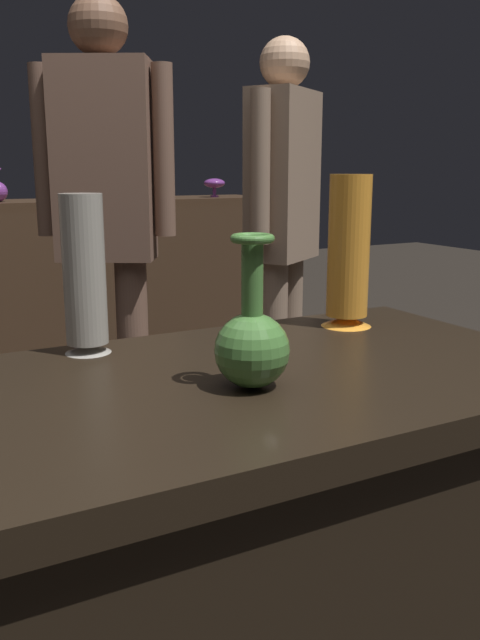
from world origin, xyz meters
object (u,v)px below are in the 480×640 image
at_px(shelf_vase_far_right, 214,184).
at_px(visitor_center_back, 106,212).
at_px(vase_right_accent, 349,254).
at_px(shelf_vase_right, 110,185).
at_px(vase_centerpiece, 252,342).
at_px(visitor_near_right, 283,220).
at_px(vase_tall_behind, 84,276).

distance_m(shelf_vase_far_right, visitor_center_back, 1.17).
bearing_deg(vase_right_accent, shelf_vase_right, 86.21).
height_order(vase_right_accent, shelf_vase_far_right, vase_right_accent).
distance_m(vase_centerpiece, vase_right_accent, 0.47).
distance_m(vase_right_accent, shelf_vase_far_right, 2.05).
bearing_deg(vase_centerpiece, visitor_near_right, 56.24).
height_order(shelf_vase_right, visitor_near_right, visitor_near_right).
xyz_separation_m(vase_right_accent, visitor_center_back, (-0.17, 1.11, 0.03)).
distance_m(vase_tall_behind, visitor_near_right, 1.46).
distance_m(vase_right_accent, visitor_near_right, 1.18).
relative_size(shelf_vase_far_right, visitor_center_back, 0.06).
bearing_deg(vase_right_accent, visitor_center_back, 98.81).
bearing_deg(vase_centerpiece, shelf_vase_right, 77.20).
relative_size(shelf_vase_right, visitor_near_right, 0.06).
distance_m(shelf_vase_right, visitor_center_back, 0.94).
height_order(vase_tall_behind, visitor_near_right, visitor_near_right).
bearing_deg(visitor_near_right, shelf_vase_right, -102.07).
relative_size(shelf_vase_far_right, shelf_vase_right, 1.04).
xyz_separation_m(vase_centerpiece, vase_right_accent, (0.38, 0.26, 0.08)).
height_order(shelf_vase_far_right, visitor_center_back, visitor_center_back).
xyz_separation_m(vase_centerpiece, shelf_vase_right, (0.51, 2.26, 0.18)).
bearing_deg(vase_tall_behind, vase_right_accent, -5.72).
height_order(vase_right_accent, visitor_near_right, visitor_near_right).
distance_m(vase_tall_behind, shelf_vase_far_right, 2.24).
distance_m(vase_centerpiece, shelf_vase_far_right, 2.44).
relative_size(shelf_vase_far_right, visitor_near_right, 0.07).
bearing_deg(vase_tall_behind, shelf_vase_right, 70.72).
bearing_deg(shelf_vase_far_right, visitor_near_right, -99.43).
xyz_separation_m(shelf_vase_far_right, visitor_center_back, (-0.82, -0.83, -0.07)).
height_order(visitor_near_right, visitor_center_back, visitor_center_back).
height_order(vase_right_accent, visitor_center_back, visitor_center_back).
bearing_deg(vase_centerpiece, shelf_vase_far_right, 64.87).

